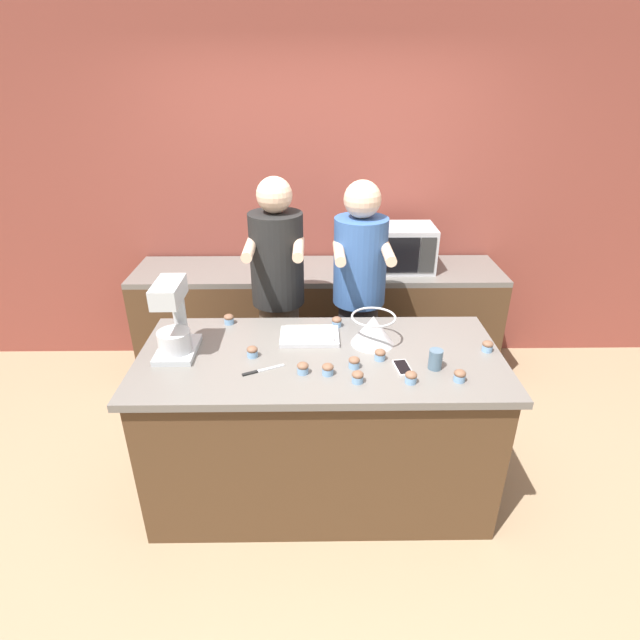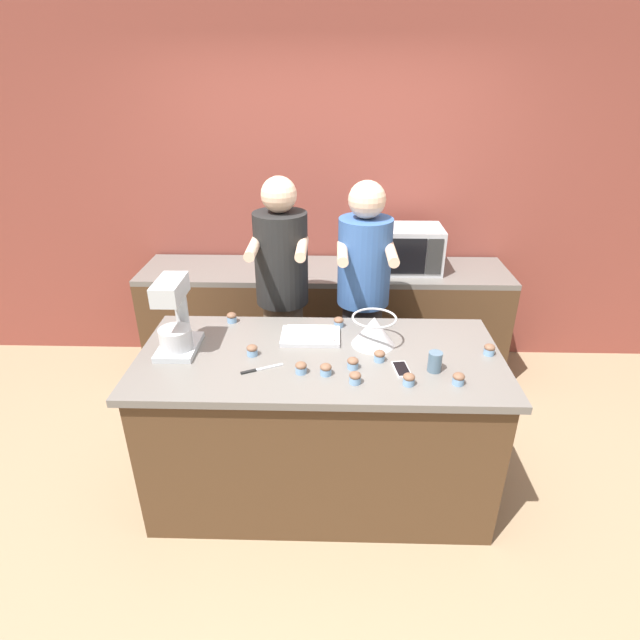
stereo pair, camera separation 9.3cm
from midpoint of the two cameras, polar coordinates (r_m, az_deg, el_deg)
The scene contains 24 objects.
ground_plane at distance 3.19m, azimuth 0.85°, elevation -18.28°, with size 16.00×16.00×0.00m, color #937A5B.
back_wall at distance 4.04m, azimuth 1.32°, elevation 13.66°, with size 10.00×0.06×2.70m.
island_counter at distance 2.88m, azimuth 0.92°, elevation -11.78°, with size 1.91×0.88×0.92m.
back_counter at distance 4.02m, azimuth 1.15°, elevation -0.12°, with size 2.80×0.60×0.90m.
person_left at distance 3.27m, azimuth -3.48°, elevation 2.08°, with size 0.35×0.51×1.70m.
person_right at distance 3.27m, azimuth 5.71°, elevation 1.81°, with size 0.35×0.51×1.68m.
stand_mixer at distance 2.68m, azimuth -15.27°, elevation 0.01°, with size 0.20×0.30×0.40m.
mixing_bowl at distance 2.70m, azimuth 7.14°, elevation -1.14°, with size 0.24×0.24×0.17m.
baking_tray at distance 2.77m, azimuth -0.14°, elevation -1.78°, with size 0.33×0.22×0.04m.
microwave_oven at distance 3.82m, azimuth 10.20°, elevation 8.02°, with size 0.56×0.36×0.33m.
cell_phone at distance 2.53m, azimuth 10.36°, elevation -5.58°, with size 0.09×0.15×0.01m.
drinking_glass at distance 2.54m, azimuth 14.02°, elevation -4.66°, with size 0.07×0.07×0.10m.
knife at distance 2.51m, azimuth -5.91°, elevation -5.65°, with size 0.21×0.11×0.01m.
cupcake_0 at distance 2.48m, azimuth 16.59°, elevation -6.45°, with size 0.06×0.06×0.06m.
cupcake_1 at distance 2.50m, azimuth 4.83°, elevation -4.93°, with size 0.06×0.06×0.06m.
cupcake_2 at distance 2.44m, azimuth 1.76°, elevation -5.66°, with size 0.06×0.06×0.06m.
cupcake_3 at distance 2.98m, azimuth -9.19°, elevation 0.30°, with size 0.06×0.06×0.06m.
cupcake_4 at distance 2.58m, azimuth 7.84°, elevation -4.08°, with size 0.06×0.06×0.06m.
cupcake_5 at distance 2.42m, azimuth 11.21°, elevation -6.66°, with size 0.06×0.06×0.06m.
cupcake_6 at distance 2.62m, azimuth -6.76°, elevation -3.45°, with size 0.06×0.06×0.06m.
cupcake_7 at distance 2.77m, azimuth 19.70°, elevation -3.19°, with size 0.06×0.06×0.06m.
cupcake_8 at distance 2.46m, azimuth -1.11°, elevation -5.46°, with size 0.06×0.06×0.06m.
cupcake_9 at distance 2.90m, azimuth 3.06°, elevation -0.23°, with size 0.06×0.06×0.06m.
cupcake_10 at distance 2.39m, azimuth 5.15°, elevation -6.58°, with size 0.06×0.06×0.06m.
Camera 2 is at (0.06, -2.26, 2.25)m, focal length 28.00 mm.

